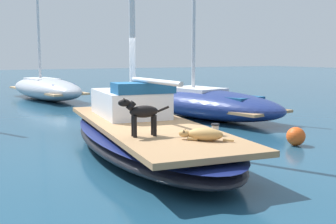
{
  "coord_description": "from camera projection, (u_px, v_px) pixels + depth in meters",
  "views": [
    {
      "loc": [
        -3.89,
        -7.97,
        2.08
      ],
      "look_at": [
        0.0,
        -1.0,
        1.01
      ],
      "focal_mm": 44.49,
      "sensor_mm": 36.0,
      "label": 1
    }
  ],
  "objects": [
    {
      "name": "sailboat_main",
      "position": [
        146.0,
        137.0,
        9.0
      ],
      "size": [
        3.41,
        7.5,
        0.66
      ],
      "color": "black",
      "rests_on": "ground"
    },
    {
      "name": "deck_winch",
      "position": [
        215.0,
        130.0,
        7.54
      ],
      "size": [
        0.16,
        0.16,
        0.21
      ],
      "color": "#B7B7BC",
      "rests_on": "sailboat_main"
    },
    {
      "name": "moored_boat_far_astern",
      "position": [
        46.0,
        88.0,
        20.1
      ],
      "size": [
        2.96,
        7.11,
        7.53
      ],
      "color": "#B2B7C1",
      "rests_on": "ground"
    },
    {
      "name": "moored_boat_starboard_side",
      "position": [
        206.0,
        103.0,
        14.03
      ],
      "size": [
        3.33,
        6.57,
        5.95
      ],
      "color": "navy",
      "rests_on": "ground"
    },
    {
      "name": "dog_tan",
      "position": [
        203.0,
        134.0,
        7.06
      ],
      "size": [
        0.72,
        0.74,
        0.22
      ],
      "color": "tan",
      "rests_on": "sailboat_main"
    },
    {
      "name": "dog_black",
      "position": [
        141.0,
        113.0,
        7.38
      ],
      "size": [
        0.93,
        0.31,
        0.7
      ],
      "color": "black",
      "rests_on": "sailboat_main"
    },
    {
      "name": "cabin_house",
      "position": [
        131.0,
        102.0,
        9.95
      ],
      "size": [
        1.67,
        2.38,
        0.84
      ],
      "color": "silver",
      "rests_on": "sailboat_main"
    },
    {
      "name": "ground_plane",
      "position": [
        146.0,
        153.0,
        9.05
      ],
      "size": [
        120.0,
        120.0,
        0.0
      ],
      "primitive_type": "plane",
      "color": "navy"
    },
    {
      "name": "mooring_buoy",
      "position": [
        296.0,
        136.0,
        9.73
      ],
      "size": [
        0.44,
        0.44,
        0.44
      ],
      "primitive_type": "sphere",
      "color": "#E55119",
      "rests_on": "ground"
    }
  ]
}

